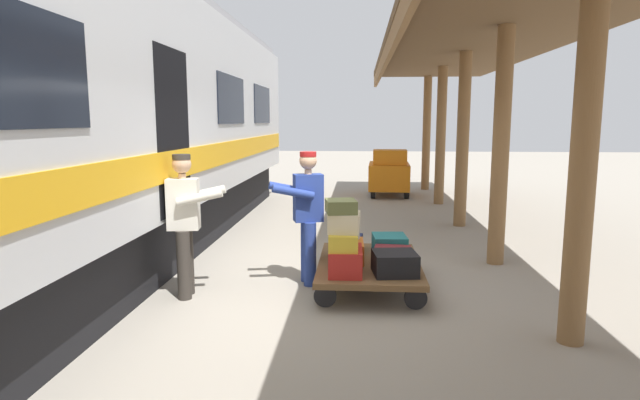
{
  "coord_description": "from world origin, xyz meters",
  "views": [
    {
      "loc": [
        -0.1,
        6.33,
        2.09
      ],
      "look_at": [
        0.35,
        0.13,
        1.15
      ],
      "focal_mm": 29.63,
      "sensor_mm": 36.0,
      "label": 1
    }
  ],
  "objects_px": {
    "suitcase_gray_aluminum": "(344,232)",
    "suitcase_yellow_case": "(343,240)",
    "suitcase_black_hardshell": "(395,263)",
    "suitcase_navy_fabric": "(348,244)",
    "suitcase_burgundy_valise": "(342,216)",
    "suitcase_maroon_trunk": "(392,255)",
    "suitcase_olive_duffel": "(341,206)",
    "suitcase_orange_carryall": "(347,251)",
    "train_car": "(55,123)",
    "suitcase_teal_softside": "(389,243)",
    "suitcase_red_plastic": "(346,261)",
    "baggage_tug": "(389,173)",
    "suitcase_cream_canvas": "(344,222)",
    "porter_in_overalls": "(307,213)",
    "luggage_cart": "(369,265)",
    "porter_by_door": "(186,220)"
  },
  "relations": [
    {
      "from": "suitcase_yellow_case",
      "to": "suitcase_olive_duffel",
      "type": "relative_size",
      "value": 1.49
    },
    {
      "from": "suitcase_yellow_case",
      "to": "suitcase_olive_duffel",
      "type": "xyz_separation_m",
      "value": [
        0.02,
        -0.01,
        0.4
      ]
    },
    {
      "from": "suitcase_cream_canvas",
      "to": "suitcase_olive_duffel",
      "type": "bearing_deg",
      "value": 19.73
    },
    {
      "from": "suitcase_gray_aluminum",
      "to": "suitcase_yellow_case",
      "type": "relative_size",
      "value": 0.71
    },
    {
      "from": "suitcase_red_plastic",
      "to": "suitcase_gray_aluminum",
      "type": "relative_size",
      "value": 1.56
    },
    {
      "from": "train_car",
      "to": "suitcase_teal_softside",
      "type": "xyz_separation_m",
      "value": [
        -4.18,
        -0.71,
        -1.62
      ]
    },
    {
      "from": "suitcase_burgundy_valise",
      "to": "suitcase_orange_carryall",
      "type": "bearing_deg",
      "value": 139.35
    },
    {
      "from": "suitcase_black_hardshell",
      "to": "suitcase_cream_canvas",
      "type": "relative_size",
      "value": 1.27
    },
    {
      "from": "suitcase_black_hardshell",
      "to": "suitcase_orange_carryall",
      "type": "bearing_deg",
      "value": -43.52
    },
    {
      "from": "suitcase_yellow_case",
      "to": "train_car",
      "type": "bearing_deg",
      "value": -5.96
    },
    {
      "from": "train_car",
      "to": "suitcase_gray_aluminum",
      "type": "distance_m",
      "value": 3.84
    },
    {
      "from": "suitcase_yellow_case",
      "to": "porter_in_overalls",
      "type": "height_order",
      "value": "porter_in_overalls"
    },
    {
      "from": "suitcase_gray_aluminum",
      "to": "suitcase_teal_softside",
      "type": "bearing_deg",
      "value": -139.3
    },
    {
      "from": "suitcase_black_hardshell",
      "to": "suitcase_gray_aluminum",
      "type": "relative_size",
      "value": 1.26
    },
    {
      "from": "suitcase_navy_fabric",
      "to": "suitcase_burgundy_valise",
      "type": "xyz_separation_m",
      "value": [
        0.07,
        0.48,
        0.48
      ]
    },
    {
      "from": "baggage_tug",
      "to": "suitcase_black_hardshell",
      "type": "bearing_deg",
      "value": 87.3
    },
    {
      "from": "suitcase_maroon_trunk",
      "to": "suitcase_red_plastic",
      "type": "height_order",
      "value": "suitcase_red_plastic"
    },
    {
      "from": "suitcase_teal_softside",
      "to": "suitcase_cream_canvas",
      "type": "xyz_separation_m",
      "value": [
        0.59,
        1.06,
        0.49
      ]
    },
    {
      "from": "suitcase_black_hardshell",
      "to": "suitcase_burgundy_valise",
      "type": "relative_size",
      "value": 1.31
    },
    {
      "from": "suitcase_olive_duffel",
      "to": "suitcase_maroon_trunk",
      "type": "bearing_deg",
      "value": -139.48
    },
    {
      "from": "porter_by_door",
      "to": "suitcase_olive_duffel",
      "type": "bearing_deg",
      "value": -179.96
    },
    {
      "from": "suitcase_burgundy_valise",
      "to": "suitcase_red_plastic",
      "type": "bearing_deg",
      "value": 96.39
    },
    {
      "from": "suitcase_navy_fabric",
      "to": "suitcase_olive_duffel",
      "type": "bearing_deg",
      "value": 86.97
    },
    {
      "from": "train_car",
      "to": "suitcase_navy_fabric",
      "type": "xyz_separation_m",
      "value": [
        -3.61,
        -0.71,
        -1.64
      ]
    },
    {
      "from": "suitcase_olive_duffel",
      "to": "suitcase_orange_carryall",
      "type": "bearing_deg",
      "value": -96.08
    },
    {
      "from": "suitcase_maroon_trunk",
      "to": "suitcase_gray_aluminum",
      "type": "distance_m",
      "value": 0.66
    },
    {
      "from": "suitcase_gray_aluminum",
      "to": "suitcase_yellow_case",
      "type": "xyz_separation_m",
      "value": [
        0.0,
        0.57,
        0.03
      ]
    },
    {
      "from": "suitcase_red_plastic",
      "to": "baggage_tug",
      "type": "bearing_deg",
      "value": -96.4
    },
    {
      "from": "suitcase_burgundy_valise",
      "to": "suitcase_teal_softside",
      "type": "bearing_deg",
      "value": -142.79
    },
    {
      "from": "suitcase_navy_fabric",
      "to": "suitcase_maroon_trunk",
      "type": "bearing_deg",
      "value": 136.48
    },
    {
      "from": "suitcase_red_plastic",
      "to": "suitcase_teal_softside",
      "type": "distance_m",
      "value": 1.22
    },
    {
      "from": "suitcase_teal_softside",
      "to": "suitcase_cream_canvas",
      "type": "relative_size",
      "value": 1.25
    },
    {
      "from": "suitcase_burgundy_valise",
      "to": "baggage_tug",
      "type": "height_order",
      "value": "baggage_tug"
    },
    {
      "from": "suitcase_black_hardshell",
      "to": "suitcase_burgundy_valise",
      "type": "distance_m",
      "value": 0.98
    },
    {
      "from": "suitcase_teal_softside",
      "to": "suitcase_burgundy_valise",
      "type": "relative_size",
      "value": 1.29
    },
    {
      "from": "luggage_cart",
      "to": "baggage_tug",
      "type": "distance_m",
      "value": 8.25
    },
    {
      "from": "suitcase_gray_aluminum",
      "to": "suitcase_maroon_trunk",
      "type": "bearing_deg",
      "value": 177.67
    },
    {
      "from": "suitcase_teal_softside",
      "to": "suitcase_olive_duffel",
      "type": "bearing_deg",
      "value": 59.8
    },
    {
      "from": "luggage_cart",
      "to": "suitcase_gray_aluminum",
      "type": "xyz_separation_m",
      "value": [
        0.32,
        -0.02,
        0.41
      ]
    },
    {
      "from": "suitcase_navy_fabric",
      "to": "suitcase_burgundy_valise",
      "type": "distance_m",
      "value": 0.68
    },
    {
      "from": "luggage_cart",
      "to": "train_car",
      "type": "bearing_deg",
      "value": 2.49
    },
    {
      "from": "suitcase_maroon_trunk",
      "to": "suitcase_yellow_case",
      "type": "height_order",
      "value": "suitcase_yellow_case"
    },
    {
      "from": "suitcase_teal_softside",
      "to": "porter_in_overalls",
      "type": "bearing_deg",
      "value": 23.35
    },
    {
      "from": "suitcase_orange_carryall",
      "to": "suitcase_black_hardshell",
      "type": "bearing_deg",
      "value": 136.48
    },
    {
      "from": "suitcase_maroon_trunk",
      "to": "suitcase_orange_carryall",
      "type": "relative_size",
      "value": 0.97
    },
    {
      "from": "suitcase_gray_aluminum",
      "to": "baggage_tug",
      "type": "bearing_deg",
      "value": -97.05
    },
    {
      "from": "suitcase_black_hardshell",
      "to": "suitcase_yellow_case",
      "type": "xyz_separation_m",
      "value": [
        0.6,
        0.0,
        0.26
      ]
    },
    {
      "from": "suitcase_black_hardshell",
      "to": "baggage_tug",
      "type": "relative_size",
      "value": 0.28
    },
    {
      "from": "train_car",
      "to": "suitcase_navy_fabric",
      "type": "height_order",
      "value": "train_car"
    },
    {
      "from": "train_car",
      "to": "suitcase_red_plastic",
      "type": "relative_size",
      "value": 28.14
    }
  ]
}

